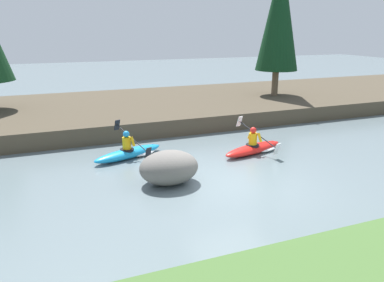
% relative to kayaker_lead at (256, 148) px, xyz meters
% --- Properties ---
extents(ground_plane, '(90.00, 90.00, 0.00)m').
position_rel_kayaker_lead_xyz_m(ground_plane, '(-2.01, -2.24, -0.20)').
color(ground_plane, slate).
extents(riverbank_far, '(44.00, 9.08, 0.73)m').
position_rel_kayaker_lead_xyz_m(riverbank_far, '(-2.01, 7.59, 0.17)').
color(riverbank_far, '#4C4233').
rests_on(riverbank_far, ground).
extents(conifer_tree_mid_left, '(2.35, 2.35, 7.44)m').
position_rel_kayaker_lead_xyz_m(conifer_tree_mid_left, '(5.24, 6.80, 4.95)').
color(conifer_tree_mid_left, brown).
rests_on(conifer_tree_mid_left, riverbank_far).
extents(kayaker_lead, '(2.77, 2.04, 1.20)m').
position_rel_kayaker_lead_xyz_m(kayaker_lead, '(0.00, 0.00, 0.00)').
color(kayaker_lead, red).
rests_on(kayaker_lead, ground).
extents(kayaker_middle, '(2.73, 1.99, 1.20)m').
position_rel_kayaker_lead_xyz_m(kayaker_middle, '(-4.40, 1.18, 0.00)').
color(kayaker_middle, '#1993D6').
rests_on(kayaker_middle, ground).
extents(boulder_midstream, '(1.76, 1.38, 1.00)m').
position_rel_kayaker_lead_xyz_m(boulder_midstream, '(-3.87, -1.56, 0.30)').
color(boulder_midstream, slate).
rests_on(boulder_midstream, ground).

